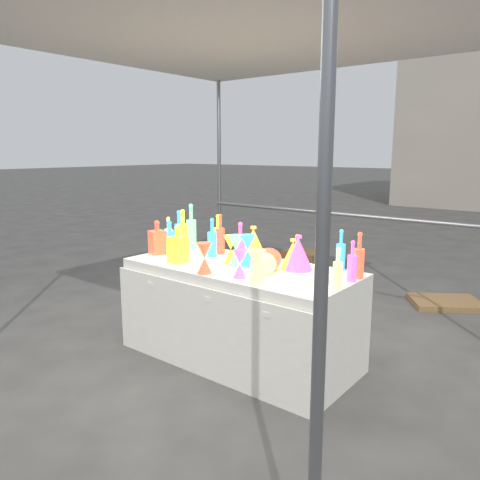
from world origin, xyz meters
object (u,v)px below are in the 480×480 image
Objects in this scene: display_table at (239,313)px; lampshade_0 at (253,242)px; hourglass_0 at (204,258)px; cardboard_box_closed at (304,264)px; bottle_0 at (218,233)px; decanter_0 at (178,244)px.

display_table is 0.59m from lampshade_0.
hourglass_0 is at bearing -100.16° from display_table.
bottle_0 reaches higher than cardboard_box_closed.
display_table is 0.79m from bottle_0.
decanter_0 is (0.40, -2.61, 0.72)m from cardboard_box_closed.
decanter_0 reaches higher than lampshade_0.
bottle_0 reaches higher than decanter_0.
decanter_0 is at bearing -85.34° from bottle_0.
display_table is 5.71× the size of bottle_0.
display_table is 2.56m from cardboard_box_closed.
display_table is 0.59m from hourglass_0.
decanter_0 is 1.12× the size of lampshade_0.
lampshade_0 is at bearing -67.19° from cardboard_box_closed.
hourglass_0 is (0.43, -0.65, -0.05)m from bottle_0.
display_table is at bearing 79.84° from hourglass_0.
bottle_0 is at bearing -172.33° from lampshade_0.
hourglass_0 is (-0.06, -0.33, 0.49)m from display_table.
display_table is 3.86× the size of cardboard_box_closed.
bottle_0 reaches higher than display_table.
cardboard_box_closed is 2.74m from decanter_0.
bottle_0 is 1.44× the size of hourglass_0.
bottle_0 is 0.78m from hourglass_0.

